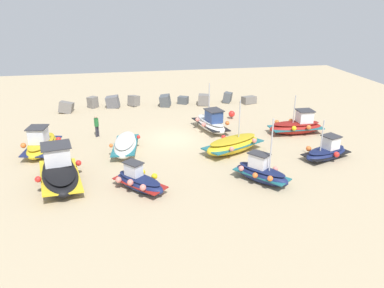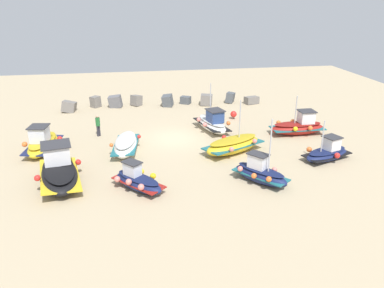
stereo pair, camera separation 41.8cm
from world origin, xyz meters
The scene contains 13 objects.
ground_plane centered at (0.00, 0.00, 0.00)m, with size 53.48×53.48×0.00m, color tan.
fishing_boat_0 centered at (-7.23, -5.87, 0.70)m, with size 2.91×5.07×2.15m.
fishing_boat_1 centered at (9.27, -0.51, 0.59)m, with size 4.12×2.17×2.98m.
fishing_boat_2 centered at (3.05, 1.31, 0.61)m, with size 2.47×4.18×3.70m.
fishing_boat_3 centered at (-3.56, -1.94, 0.51)m, with size 2.08×4.10×1.01m.
fishing_boat_4 centered at (3.48, -3.23, 0.54)m, with size 4.62×3.46×3.57m.
fishing_boat_5 centered at (-9.03, -1.01, 0.62)m, with size 2.36×4.16×1.93m.
fishing_boat_6 centered at (-2.96, -7.38, 0.50)m, with size 3.00×3.16×1.52m.
fishing_boat_7 centered at (9.09, -5.34, 0.48)m, with size 3.57×2.35×2.71m.
fishing_boat_8 centered at (3.83, -7.66, 0.57)m, with size 2.93×3.28×3.83m.
person_walking centered at (-5.55, 1.50, 0.94)m, with size 0.32×0.32×1.64m.
breakwater_rocks centered at (-0.09, 8.94, 0.47)m, with size 18.44×2.46×1.31m.
mooring_buoy_0 centered at (5.45, 3.88, 0.43)m, with size 0.54×0.54×0.70m.
Camera 1 is at (-3.50, -25.89, 9.85)m, focal length 35.67 mm.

